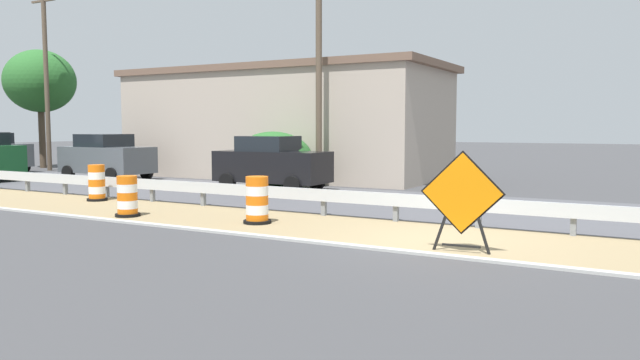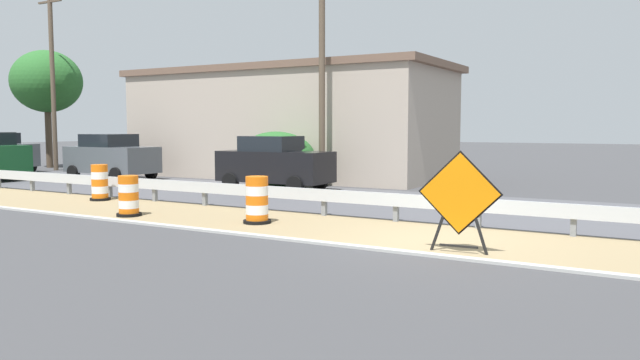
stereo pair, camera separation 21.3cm
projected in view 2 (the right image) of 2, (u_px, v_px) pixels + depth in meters
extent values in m
plane|color=#3D3D3F|center=(436.00, 243.00, 12.36)|extent=(160.00, 160.00, 0.00)
cube|color=#8E7A56|center=(445.00, 238.00, 12.84)|extent=(3.53, 120.00, 0.01)
cube|color=#4C4C51|center=(503.00, 210.00, 17.22)|extent=(6.62, 120.00, 0.00)
cube|color=#ADADA8|center=(413.00, 254.00, 11.24)|extent=(0.20, 120.00, 0.11)
cube|color=silver|center=(478.00, 205.00, 13.98)|extent=(0.08, 51.34, 0.32)
cube|color=slate|center=(574.00, 220.00, 13.04)|extent=(0.12, 0.12, 0.70)
cube|color=slate|center=(478.00, 213.00, 14.06)|extent=(0.12, 0.12, 0.70)
cube|color=slate|center=(396.00, 208.00, 15.09)|extent=(0.12, 0.12, 0.70)
cube|color=slate|center=(324.00, 202.00, 16.12)|extent=(0.12, 0.12, 0.70)
cube|color=slate|center=(261.00, 198.00, 17.14)|extent=(0.12, 0.12, 0.70)
cube|color=slate|center=(205.00, 194.00, 18.17)|extent=(0.12, 0.12, 0.70)
cube|color=slate|center=(155.00, 190.00, 19.19)|extent=(0.12, 0.12, 0.70)
cube|color=slate|center=(110.00, 187.00, 20.22)|extent=(0.12, 0.12, 0.70)
cube|color=slate|center=(69.00, 184.00, 21.24)|extent=(0.12, 0.12, 0.70)
cube|color=slate|center=(32.00, 181.00, 22.27)|extent=(0.12, 0.12, 0.70)
cube|color=black|center=(478.00, 226.00, 11.21)|extent=(0.08, 0.39, 1.06)
cube|color=black|center=(441.00, 224.00, 11.51)|extent=(0.08, 0.39, 1.06)
cube|color=black|center=(459.00, 246.00, 11.39)|extent=(0.10, 0.72, 0.04)
cube|color=orange|center=(459.00, 193.00, 11.29)|extent=(0.14, 1.49, 1.49)
cube|color=black|center=(460.00, 193.00, 11.30)|extent=(0.13, 1.57, 1.58)
cylinder|color=orange|center=(257.00, 219.00, 14.86)|extent=(0.55, 0.55, 0.23)
cylinder|color=white|center=(257.00, 209.00, 14.84)|extent=(0.55, 0.55, 0.23)
cylinder|color=orange|center=(257.00, 200.00, 14.82)|extent=(0.55, 0.55, 0.23)
cylinder|color=white|center=(257.00, 190.00, 14.80)|extent=(0.55, 0.55, 0.23)
cylinder|color=orange|center=(257.00, 181.00, 14.78)|extent=(0.55, 0.55, 0.23)
cylinder|color=black|center=(257.00, 222.00, 14.86)|extent=(0.68, 0.68, 0.08)
cylinder|color=orange|center=(129.00, 212.00, 16.05)|extent=(0.52, 0.52, 0.21)
cylinder|color=white|center=(129.00, 204.00, 16.03)|extent=(0.52, 0.52, 0.21)
cylinder|color=orange|center=(129.00, 196.00, 16.01)|extent=(0.52, 0.52, 0.21)
cylinder|color=white|center=(128.00, 188.00, 15.99)|extent=(0.52, 0.52, 0.21)
cylinder|color=orange|center=(128.00, 180.00, 15.97)|extent=(0.52, 0.52, 0.21)
cylinder|color=black|center=(129.00, 215.00, 16.05)|extent=(0.65, 0.65, 0.08)
cylinder|color=orange|center=(100.00, 197.00, 19.46)|extent=(0.51, 0.51, 0.23)
cylinder|color=white|center=(100.00, 190.00, 19.44)|extent=(0.51, 0.51, 0.23)
cylinder|color=orange|center=(100.00, 182.00, 19.42)|extent=(0.51, 0.51, 0.23)
cylinder|color=white|center=(100.00, 175.00, 19.40)|extent=(0.51, 0.51, 0.23)
cylinder|color=orange|center=(99.00, 168.00, 19.38)|extent=(0.51, 0.51, 0.23)
cylinder|color=black|center=(100.00, 199.00, 19.47)|extent=(0.64, 0.64, 0.08)
cylinder|color=black|center=(24.00, 173.00, 27.01)|extent=(0.22, 0.64, 0.64)
cylinder|color=black|center=(32.00, 166.00, 31.82)|extent=(0.23, 0.64, 0.64)
cube|color=#4C5156|center=(112.00, 159.00, 27.18)|extent=(2.01, 4.25, 1.14)
cube|color=black|center=(109.00, 140.00, 27.19)|extent=(1.78, 1.97, 0.56)
cylinder|color=black|center=(151.00, 172.00, 27.35)|extent=(0.23, 0.64, 0.64)
cylinder|color=black|center=(116.00, 175.00, 25.68)|extent=(0.23, 0.64, 0.64)
cylinder|color=black|center=(109.00, 170.00, 28.78)|extent=(0.23, 0.64, 0.64)
cylinder|color=black|center=(73.00, 172.00, 27.11)|extent=(0.23, 0.64, 0.64)
cube|color=black|center=(275.00, 166.00, 22.58)|extent=(1.82, 4.28, 1.13)
cube|color=black|center=(271.00, 144.00, 22.58)|extent=(1.61, 1.98, 0.56)
cylinder|color=black|center=(320.00, 181.00, 22.71)|extent=(0.23, 0.64, 0.64)
cylinder|color=black|center=(295.00, 185.00, 21.18)|extent=(0.23, 0.64, 0.64)
cylinder|color=black|center=(258.00, 178.00, 24.07)|extent=(0.23, 0.64, 0.64)
cylinder|color=black|center=(230.00, 182.00, 22.54)|extent=(0.23, 0.64, 0.64)
cube|color=#AD9E8E|center=(289.00, 126.00, 28.88)|extent=(6.42, 14.69, 4.77)
cube|color=brown|center=(288.00, 72.00, 28.66)|extent=(6.68, 15.28, 0.30)
cylinder|color=brown|center=(322.00, 78.00, 23.28)|extent=(0.24, 0.24, 8.42)
cylinder|color=brown|center=(53.00, 82.00, 32.55)|extent=(0.24, 0.24, 9.45)
cube|color=brown|center=(50.00, 2.00, 32.19)|extent=(0.12, 1.80, 0.10)
ellipsoid|color=#286028|center=(276.00, 159.00, 23.69)|extent=(3.12, 3.12, 2.17)
cylinder|color=#4C3D2D|center=(49.00, 138.00, 34.90)|extent=(0.36, 0.36, 3.36)
ellipsoid|color=#286028|center=(47.00, 81.00, 34.62)|extent=(3.90, 3.90, 3.51)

